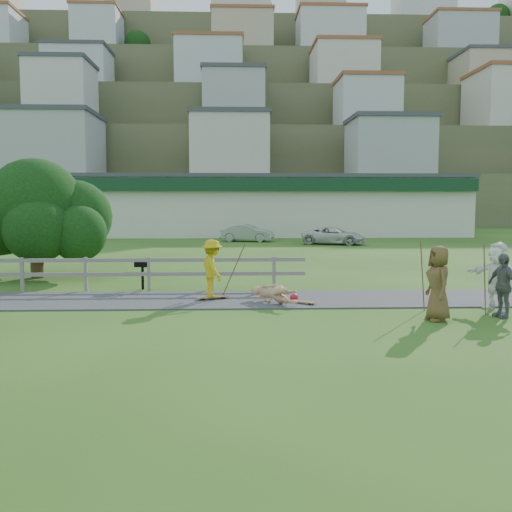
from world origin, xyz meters
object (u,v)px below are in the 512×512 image
object	(u,v)px
spectator_c	(438,283)
spectator_d	(497,276)
skater_fallen	(274,294)
tree	(36,227)
car_white	(334,236)
bbq	(143,274)
spectator_b	(503,285)
car_silver	(247,233)
skater_rider	(212,272)

from	to	relation	value
spectator_c	spectator_d	xyz separation A→B (m)	(2.00, 1.22, 0.00)
skater_fallen	tree	distance (m)	10.49
car_white	bbq	bearing A→B (deg)	173.32
skater_fallen	spectator_d	world-z (taller)	spectator_d
spectator_c	skater_fallen	bearing A→B (deg)	-123.81
skater_fallen	car_white	xyz separation A→B (m)	(5.60, 22.34, 0.29)
spectator_b	tree	size ratio (longest dim) A/B	0.28
spectator_b	car_silver	world-z (taller)	spectator_b
spectator_d	car_silver	size ratio (longest dim) A/B	0.48
spectator_d	bbq	bearing A→B (deg)	-134.91
bbq	skater_rider	bearing A→B (deg)	-35.31
car_silver	spectator_c	bearing A→B (deg)	-158.03
spectator_b	bbq	xyz separation A→B (m)	(-9.59, 4.90, -0.30)
bbq	skater_fallen	bearing A→B (deg)	-27.48
car_silver	car_white	xyz separation A→B (m)	(5.76, -3.11, -0.04)
spectator_b	spectator_d	bearing A→B (deg)	144.96
car_silver	spectator_d	bearing A→B (deg)	-153.49
skater_fallen	spectator_c	world-z (taller)	spectator_c
spectator_d	skater_fallen	bearing A→B (deg)	-123.71
skater_rider	tree	distance (m)	8.62
car_white	spectator_c	bearing A→B (deg)	-164.43
spectator_b	bbq	distance (m)	10.77
spectator_b	car_silver	distance (m)	28.02
spectator_c	car_silver	distance (m)	28.06
skater_rider	car_silver	distance (m)	24.80
skater_rider	skater_fallen	bearing A→B (deg)	-132.62
spectator_d	tree	xyz separation A→B (m)	(-14.28, 7.04, 1.00)
car_white	tree	xyz separation A→B (m)	(-14.11, -16.41, 1.32)
spectator_c	car_white	bearing A→B (deg)	173.71
spectator_c	spectator_d	size ratio (longest dim) A/B	1.00
tree	bbq	distance (m)	5.54
spectator_b	car_silver	size ratio (longest dim) A/B	0.42
tree	bbq	world-z (taller)	tree
spectator_d	tree	size ratio (longest dim) A/B	0.32
spectator_b	car_silver	xyz separation A→B (m)	(-5.66, 27.45, -0.17)
skater_rider	skater_fallen	size ratio (longest dim) A/B	1.03
skater_fallen	car_silver	distance (m)	25.44
spectator_c	spectator_b	bearing A→B (deg)	98.86
skater_rider	spectator_b	size ratio (longest dim) A/B	1.05
spectator_d	bbq	world-z (taller)	spectator_d
spectator_c	tree	distance (m)	14.83
spectator_d	bbq	xyz separation A→B (m)	(-9.86, 4.01, -0.42)
skater_fallen	spectator_d	bearing A→B (deg)	-50.44
skater_rider	spectator_c	size ratio (longest dim) A/B	0.93
skater_fallen	skater_rider	bearing A→B (deg)	118.74
skater_fallen	bbq	size ratio (longest dim) A/B	1.65
spectator_c	spectator_d	distance (m)	2.34
skater_fallen	car_white	world-z (taller)	car_white
car_white	bbq	size ratio (longest dim) A/B	4.31
skater_rider	car_white	world-z (taller)	skater_rider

